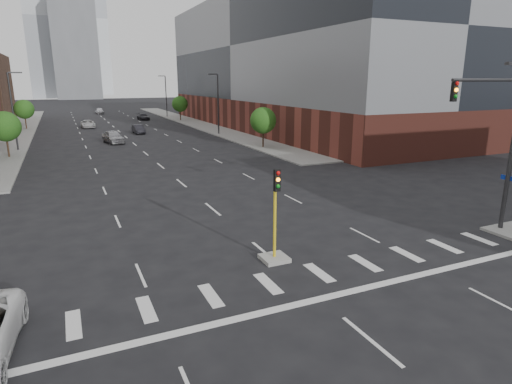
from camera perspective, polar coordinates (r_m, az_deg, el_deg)
ground at (r=14.01m, az=20.60°, el=-22.23°), size 400.00×400.00×0.00m
sidewalk_left_far at (r=82.26m, az=-28.99°, el=7.25°), size 5.00×92.00×0.15m
sidewalk_right_far at (r=85.28m, az=-8.33°, el=9.13°), size 5.00×92.00×0.15m
building_right_main at (r=77.56m, az=5.23°, el=16.76°), size 24.00×70.00×22.00m
tower_left at (r=229.16m, az=-25.67°, el=20.11°), size 22.00×22.00×70.00m
tower_right at (r=270.10m, az=-21.64°, el=20.55°), size 20.00×20.00×80.00m
tower_mid at (r=208.22m, az=-23.03°, el=17.44°), size 18.00×18.00×44.00m
median_traffic_signal at (r=19.95m, az=2.53°, el=-6.56°), size 1.20×1.20×4.40m
mast_arm_signal at (r=26.02m, az=30.16°, el=7.11°), size 5.12×0.90×9.07m
streetlight_right_a at (r=66.37m, az=-5.16°, el=11.93°), size 1.60×0.22×9.07m
streetlight_right_b at (r=100.06m, az=-11.96°, el=12.61°), size 1.60×0.22×9.07m
streetlight_left at (r=57.90m, az=-29.64°, el=9.70°), size 1.60×0.22×9.07m
tree_left_near at (r=53.11m, az=-30.48°, el=7.53°), size 3.20×3.20×4.85m
tree_left_far at (r=82.92m, az=-28.53°, el=9.67°), size 3.20×3.20×4.85m
tree_right_near at (r=52.84m, az=0.96°, el=9.52°), size 3.20×3.20×4.85m
tree_right_far at (r=90.55m, az=-10.11°, el=11.48°), size 3.20×3.20×4.85m
car_near_left at (r=60.50m, az=-18.51°, el=7.00°), size 2.81×5.24×1.69m
car_mid_right at (r=70.34m, az=-15.41°, el=8.08°), size 1.57×4.17×1.36m
car_far_left at (r=81.66m, az=-21.50°, el=8.44°), size 2.28×4.83×1.33m
car_deep_right at (r=94.14m, az=-14.82°, el=9.68°), size 2.23×4.74×1.33m
car_distant at (r=114.65m, az=-20.14°, el=10.13°), size 1.76×4.29×1.45m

